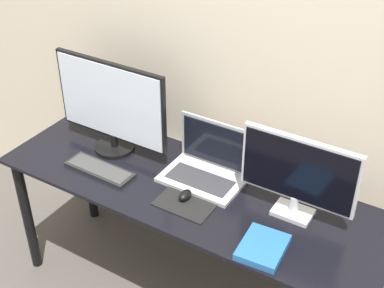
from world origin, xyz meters
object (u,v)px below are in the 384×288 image
at_px(keyboard, 100,169).
at_px(laptop, 208,164).
at_px(mouse, 185,195).
at_px(book, 263,247).
at_px(monitor_left, 111,106).
at_px(monitor_right, 298,174).

bearing_deg(keyboard, laptop, 27.74).
height_order(laptop, mouse, laptop).
height_order(mouse, book, mouse).
bearing_deg(keyboard, monitor_left, 106.72).
bearing_deg(monitor_left, keyboard, -73.28).
bearing_deg(mouse, book, -14.09).
distance_m(keyboard, book, 0.89).
height_order(monitor_left, keyboard, monitor_left).
distance_m(laptop, book, 0.53).
xyz_separation_m(monitor_left, laptop, (0.51, 0.05, -0.18)).
height_order(monitor_left, monitor_right, monitor_left).
bearing_deg(book, mouse, 165.91).
height_order(monitor_right, mouse, monitor_right).
distance_m(monitor_left, keyboard, 0.31).
bearing_deg(laptop, monitor_right, -6.16).
relative_size(laptop, mouse, 4.91).
bearing_deg(book, keyboard, 175.14).
xyz_separation_m(laptop, keyboard, (-0.45, -0.24, -0.05)).
distance_m(keyboard, mouse, 0.46).
bearing_deg(book, monitor_left, 164.28).
height_order(keyboard, book, book).
bearing_deg(mouse, monitor_left, 162.95).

